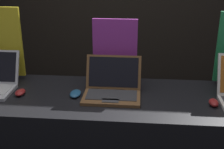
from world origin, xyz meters
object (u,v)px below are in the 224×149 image
mouse_front (20,92)px  promo_stand_middle (115,54)px  mouse_middle (75,94)px  laptop_middle (112,87)px  mouse_back (214,103)px

mouse_front → promo_stand_middle: 0.68m
promo_stand_middle → mouse_middle: bearing=-135.9°
mouse_middle → promo_stand_middle: size_ratio=0.26×
promo_stand_middle → laptop_middle: bearing=-90.0°
mouse_middle → mouse_back: bearing=-4.1°
mouse_middle → mouse_back: 0.86m
promo_stand_middle → mouse_back: (0.62, -0.29, -0.20)m
mouse_middle → mouse_front: bearing=-176.9°
mouse_front → promo_stand_middle: (0.60, 0.25, 0.20)m
mouse_middle → promo_stand_middle: bearing=44.1°
laptop_middle → promo_stand_middle: 0.26m
mouse_back → laptop_middle: bearing=171.7°
mouse_front → promo_stand_middle: promo_stand_middle is taller
mouse_middle → mouse_back: size_ratio=1.31×
laptop_middle → mouse_back: size_ratio=3.96×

